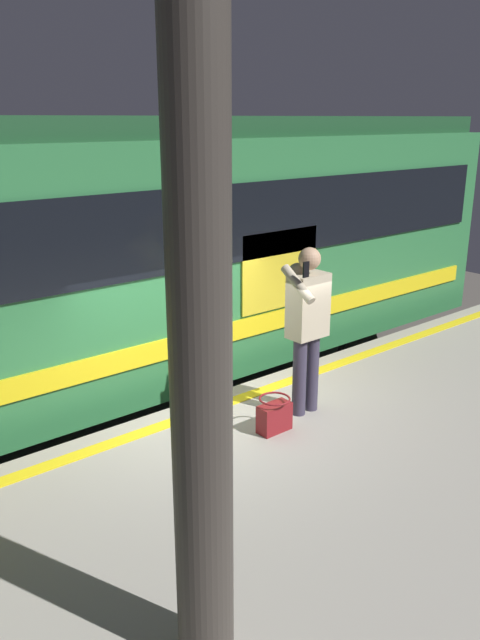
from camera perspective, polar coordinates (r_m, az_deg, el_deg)
The scene contains 9 objects.
ground_plane at distance 7.49m, azimuth -3.48°, elevation -14.75°, with size 23.86×23.86×0.00m, color #4C4742.
platform at distance 5.84m, azimuth 10.25°, elevation -19.02°, with size 13.73×4.46×1.11m, color #9E998E.
safety_line at distance 6.74m, azimuth -2.13°, elevation -7.81°, with size 13.46×0.16×0.01m, color yellow.
track_rail_near at distance 8.35m, azimuth -8.60°, elevation -10.64°, with size 17.85×0.08×0.16m, color slate.
track_rail_far at distance 9.49m, azimuth -13.16°, elevation -7.29°, with size 17.85×0.08×0.16m, color slate.
train_carriage at distance 7.82m, azimuth -16.97°, elevation 5.61°, with size 13.27×3.07×3.89m.
passenger at distance 6.31m, azimuth 6.08°, elevation 0.20°, with size 0.57×0.55×1.73m.
handbag at distance 6.20m, azimuth 3.12°, elevation -8.61°, with size 0.34×0.31×0.35m.
station_column at distance 3.04m, azimuth -3.63°, elevation -1.31°, with size 0.32×0.32×3.84m, color #38332D.
Camera 1 is at (3.69, 5.14, 4.02)m, focal length 35.48 mm.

